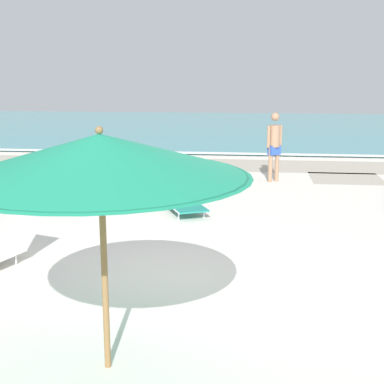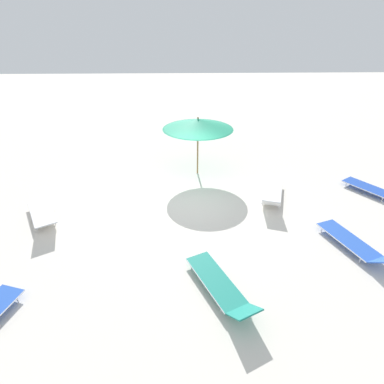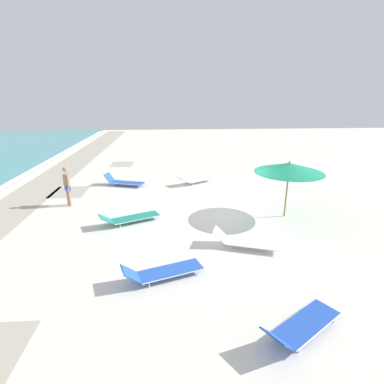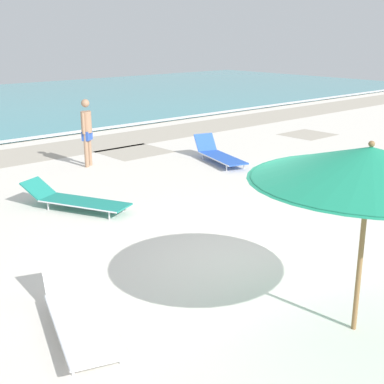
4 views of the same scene
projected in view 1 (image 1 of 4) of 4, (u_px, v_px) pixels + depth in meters
ground_plane at (183, 285)px, 7.25m from camera, size 60.00×60.00×0.16m
ocean_water at (236, 127)px, 27.17m from camera, size 60.00×18.95×0.07m
beach_umbrella at (100, 156)px, 4.66m from camera, size 2.68×2.68×2.29m
sun_lounger_near_water_right at (177, 198)px, 11.08m from camera, size 1.51×2.33×0.50m
beachgoer_wading_adult at (274, 143)px, 13.53m from camera, size 0.39×0.32×1.76m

